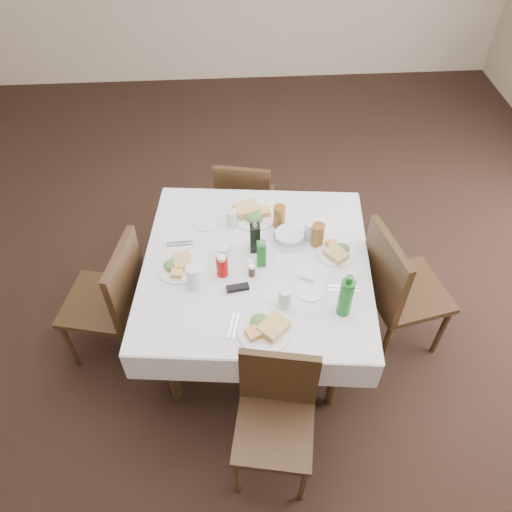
# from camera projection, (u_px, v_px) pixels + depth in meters

# --- Properties ---
(ground_plane) EXTENTS (7.00, 7.00, 0.00)m
(ground_plane) POSITION_uv_depth(u_px,v_px,m) (261.00, 309.00, 3.66)
(ground_plane) COLOR black
(room_shell) EXTENTS (6.04, 7.04, 2.80)m
(room_shell) POSITION_uv_depth(u_px,v_px,m) (264.00, 96.00, 2.41)
(room_shell) COLOR beige
(room_shell) RESTS_ON ground
(dining_table) EXTENTS (1.47, 1.47, 0.76)m
(dining_table) POSITION_uv_depth(u_px,v_px,m) (256.00, 271.00, 3.01)
(dining_table) COLOR black
(dining_table) RESTS_ON ground
(chair_north) EXTENTS (0.47, 0.47, 0.85)m
(chair_north) POSITION_uv_depth(u_px,v_px,m) (244.00, 200.00, 3.75)
(chair_north) COLOR black
(chair_north) RESTS_ON ground
(chair_south) EXTENTS (0.48, 0.48, 0.86)m
(chair_south) POSITION_uv_depth(u_px,v_px,m) (276.00, 410.00, 2.60)
(chair_south) COLOR black
(chair_south) RESTS_ON ground
(chair_east) EXTENTS (0.55, 0.55, 0.98)m
(chair_east) POSITION_uv_depth(u_px,v_px,m) (396.00, 286.00, 3.08)
(chair_east) COLOR black
(chair_east) RESTS_ON ground
(chair_west) EXTENTS (0.54, 0.54, 0.95)m
(chair_west) POSITION_uv_depth(u_px,v_px,m) (113.00, 296.00, 3.05)
(chair_west) COLOR black
(chair_west) RESTS_ON ground
(meal_north) EXTENTS (0.30, 0.30, 0.07)m
(meal_north) POSITION_uv_depth(u_px,v_px,m) (253.00, 213.00, 3.20)
(meal_north) COLOR white
(meal_north) RESTS_ON dining_table
(meal_south) EXTENTS (0.28, 0.28, 0.06)m
(meal_south) POSITION_uv_depth(u_px,v_px,m) (265.00, 328.00, 2.60)
(meal_south) COLOR white
(meal_south) RESTS_ON dining_table
(meal_east) EXTENTS (0.24, 0.24, 0.05)m
(meal_east) POSITION_uv_depth(u_px,v_px,m) (337.00, 251.00, 2.98)
(meal_east) COLOR white
(meal_east) RESTS_ON dining_table
(meal_west) EXTENTS (0.24, 0.24, 0.05)m
(meal_west) POSITION_uv_depth(u_px,v_px,m) (179.00, 266.00, 2.90)
(meal_west) COLOR white
(meal_west) RESTS_ON dining_table
(side_plate_a) EXTENTS (0.16, 0.16, 0.01)m
(side_plate_a) POSITION_uv_depth(u_px,v_px,m) (207.00, 223.00, 3.17)
(side_plate_a) COLOR white
(side_plate_a) RESTS_ON dining_table
(side_plate_b) EXTENTS (0.16, 0.16, 0.01)m
(side_plate_b) POSITION_uv_depth(u_px,v_px,m) (310.00, 290.00, 2.79)
(side_plate_b) COLOR white
(side_plate_b) RESTS_ON dining_table
(water_n) EXTENTS (0.07, 0.07, 0.12)m
(water_n) POSITION_uv_depth(u_px,v_px,m) (232.00, 219.00, 3.12)
(water_n) COLOR silver
(water_n) RESTS_ON dining_table
(water_s) EXTENTS (0.07, 0.07, 0.13)m
(water_s) POSITION_uv_depth(u_px,v_px,m) (285.00, 298.00, 2.68)
(water_s) COLOR silver
(water_s) RESTS_ON dining_table
(water_e) EXTENTS (0.06, 0.06, 0.12)m
(water_e) POSITION_uv_depth(u_px,v_px,m) (310.00, 231.00, 3.04)
(water_e) COLOR silver
(water_e) RESTS_ON dining_table
(water_w) EXTENTS (0.08, 0.08, 0.15)m
(water_w) POSITION_uv_depth(u_px,v_px,m) (194.00, 277.00, 2.77)
(water_w) COLOR silver
(water_w) RESTS_ON dining_table
(iced_tea_a) EXTENTS (0.07, 0.07, 0.16)m
(iced_tea_a) POSITION_uv_depth(u_px,v_px,m) (279.00, 217.00, 3.10)
(iced_tea_a) COLOR brown
(iced_tea_a) RESTS_ON dining_table
(iced_tea_b) EXTENTS (0.08, 0.08, 0.16)m
(iced_tea_b) POSITION_uv_depth(u_px,v_px,m) (318.00, 235.00, 2.99)
(iced_tea_b) COLOR brown
(iced_tea_b) RESTS_ON dining_table
(bread_basket) EXTENTS (0.20, 0.20, 0.07)m
(bread_basket) POSITION_uv_depth(u_px,v_px,m) (289.00, 237.00, 3.05)
(bread_basket) COLOR silver
(bread_basket) RESTS_ON dining_table
(oil_cruet_dark) EXTENTS (0.06, 0.06, 0.25)m
(oil_cruet_dark) POSITION_uv_depth(u_px,v_px,m) (255.00, 237.00, 2.94)
(oil_cruet_dark) COLOR black
(oil_cruet_dark) RESTS_ON dining_table
(oil_cruet_green) EXTENTS (0.05, 0.05, 0.22)m
(oil_cruet_green) POSITION_uv_depth(u_px,v_px,m) (261.00, 253.00, 2.87)
(oil_cruet_green) COLOR #166E20
(oil_cruet_green) RESTS_ON dining_table
(ketchup_bottle) EXTENTS (0.07, 0.07, 0.15)m
(ketchup_bottle) POSITION_uv_depth(u_px,v_px,m) (222.00, 266.00, 2.83)
(ketchup_bottle) COLOR #B50703
(ketchup_bottle) RESTS_ON dining_table
(salt_shaker) EXTENTS (0.03, 0.03, 0.07)m
(salt_shaker) POSITION_uv_depth(u_px,v_px,m) (250.00, 265.00, 2.88)
(salt_shaker) COLOR white
(salt_shaker) RESTS_ON dining_table
(pepper_shaker) EXTENTS (0.04, 0.04, 0.08)m
(pepper_shaker) POSITION_uv_depth(u_px,v_px,m) (252.00, 270.00, 2.85)
(pepper_shaker) COLOR #3D291D
(pepper_shaker) RESTS_ON dining_table
(coffee_mug) EXTENTS (0.12, 0.12, 0.09)m
(coffee_mug) POSITION_uv_depth(u_px,v_px,m) (224.00, 252.00, 2.95)
(coffee_mug) COLOR white
(coffee_mug) RESTS_ON dining_table
(sunglasses) EXTENTS (0.13, 0.06, 0.03)m
(sunglasses) POSITION_uv_depth(u_px,v_px,m) (238.00, 288.00, 2.80)
(sunglasses) COLOR black
(sunglasses) RESTS_ON dining_table
(green_bottle) EXTENTS (0.08, 0.08, 0.29)m
(green_bottle) POSITION_uv_depth(u_px,v_px,m) (346.00, 297.00, 2.61)
(green_bottle) COLOR #166E20
(green_bottle) RESTS_ON dining_table
(sugar_caddy) EXTENTS (0.09, 0.07, 0.04)m
(sugar_caddy) POSITION_uv_depth(u_px,v_px,m) (309.00, 278.00, 2.84)
(sugar_caddy) COLOR white
(sugar_caddy) RESTS_ON dining_table
(cutlery_n) EXTENTS (0.08, 0.19, 0.01)m
(cutlery_n) POSITION_uv_depth(u_px,v_px,m) (273.00, 216.00, 3.22)
(cutlery_n) COLOR silver
(cutlery_n) RESTS_ON dining_table
(cutlery_s) EXTENTS (0.07, 0.16, 0.01)m
(cutlery_s) POSITION_uv_depth(u_px,v_px,m) (234.00, 326.00, 2.63)
(cutlery_s) COLOR silver
(cutlery_s) RESTS_ON dining_table
(cutlery_e) EXTENTS (0.18, 0.06, 0.01)m
(cutlery_e) POSITION_uv_depth(u_px,v_px,m) (344.00, 289.00, 2.80)
(cutlery_e) COLOR silver
(cutlery_e) RESTS_ON dining_table
(cutlery_w) EXTENTS (0.16, 0.05, 0.01)m
(cutlery_w) POSITION_uv_depth(u_px,v_px,m) (179.00, 244.00, 3.04)
(cutlery_w) COLOR silver
(cutlery_w) RESTS_ON dining_table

